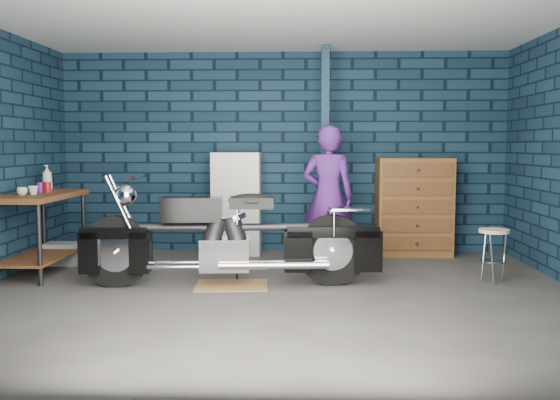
# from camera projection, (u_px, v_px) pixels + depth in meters

# --- Properties ---
(ground) EXTENTS (6.00, 6.00, 0.00)m
(ground) POSITION_uv_depth(u_px,v_px,m) (275.00, 296.00, 5.70)
(ground) COLOR #4B4946
(ground) RESTS_ON ground
(room_walls) EXTENTS (6.02, 5.01, 2.71)m
(room_walls) POSITION_uv_depth(u_px,v_px,m) (277.00, 101.00, 6.07)
(room_walls) COLOR #0F2232
(room_walls) RESTS_ON ground
(support_post) EXTENTS (0.10, 0.10, 2.70)m
(support_post) POSITION_uv_depth(u_px,v_px,m) (325.00, 153.00, 7.49)
(support_post) COLOR #132A3B
(support_post) RESTS_ON ground
(workbench) EXTENTS (0.60, 1.40, 0.91)m
(workbench) POSITION_uv_depth(u_px,v_px,m) (42.00, 233.00, 6.69)
(workbench) COLOR brown
(workbench) RESTS_ON ground
(drip_mat) EXTENTS (0.77, 0.60, 0.01)m
(drip_mat) POSITION_uv_depth(u_px,v_px,m) (232.00, 285.00, 6.12)
(drip_mat) COLOR olive
(drip_mat) RESTS_ON ground
(motorcycle) EXTENTS (2.66, 0.89, 1.15)m
(motorcycle) POSITION_uv_depth(u_px,v_px,m) (231.00, 230.00, 6.07)
(motorcycle) COLOR black
(motorcycle) RESTS_ON ground
(person) EXTENTS (0.65, 0.47, 1.68)m
(person) POSITION_uv_depth(u_px,v_px,m) (328.00, 196.00, 7.08)
(person) COLOR #4D1E74
(person) RESTS_ON ground
(storage_bin) EXTENTS (0.42, 0.30, 0.26)m
(storage_bin) POSITION_uv_depth(u_px,v_px,m) (62.00, 254.00, 7.22)
(storage_bin) COLOR gray
(storage_bin) RESTS_ON ground
(locker) EXTENTS (0.63, 0.45, 1.35)m
(locker) POSITION_uv_depth(u_px,v_px,m) (237.00, 203.00, 7.88)
(locker) COLOR silver
(locker) RESTS_ON ground
(tool_chest) EXTENTS (0.96, 0.53, 1.28)m
(tool_chest) POSITION_uv_depth(u_px,v_px,m) (414.00, 207.00, 7.79)
(tool_chest) COLOR brown
(tool_chest) RESTS_ON ground
(shop_stool) EXTENTS (0.35, 0.35, 0.57)m
(shop_stool) POSITION_uv_depth(u_px,v_px,m) (493.00, 256.00, 6.24)
(shop_stool) COLOR beige
(shop_stool) RESTS_ON ground
(cup_a) EXTENTS (0.14, 0.14, 0.09)m
(cup_a) POSITION_uv_depth(u_px,v_px,m) (22.00, 191.00, 6.38)
(cup_a) COLOR beige
(cup_a) RESTS_ON workbench
(cup_b) EXTENTS (0.11, 0.11, 0.10)m
(cup_b) POSITION_uv_depth(u_px,v_px,m) (33.00, 190.00, 6.46)
(cup_b) COLOR beige
(cup_b) RESTS_ON workbench
(mug_purple) EXTENTS (0.10, 0.10, 0.11)m
(mug_purple) POSITION_uv_depth(u_px,v_px,m) (40.00, 187.00, 6.77)
(mug_purple) COLOR #591861
(mug_purple) RESTS_ON workbench
(mug_red) EXTENTS (0.09, 0.09, 0.12)m
(mug_red) POSITION_uv_depth(u_px,v_px,m) (47.00, 187.00, 6.79)
(mug_red) COLOR maroon
(mug_red) RESTS_ON workbench
(bottle) EXTENTS (0.13, 0.13, 0.31)m
(bottle) POSITION_uv_depth(u_px,v_px,m) (47.00, 178.00, 7.06)
(bottle) COLOR gray
(bottle) RESTS_ON workbench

